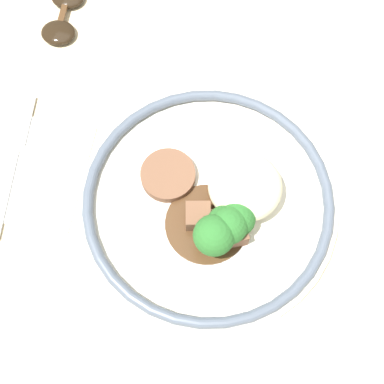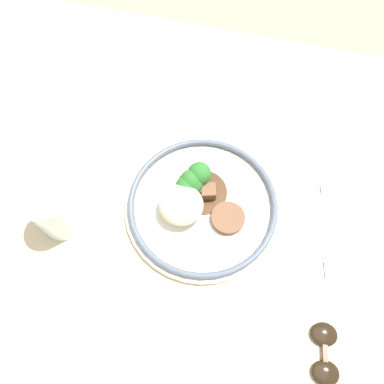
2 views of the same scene
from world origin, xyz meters
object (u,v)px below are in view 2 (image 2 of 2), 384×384
juice_glass (55,213)px  fork (327,236)px  sunglasses (325,353)px  plate (200,202)px  knife (185,321)px  spoon (59,178)px

juice_glass → fork: bearing=-169.8°
juice_glass → sunglasses: 0.50m
juice_glass → plate: bearing=-159.1°
juice_glass → sunglasses: bearing=167.1°
plate → juice_glass: size_ratio=2.62×
plate → juice_glass: bearing=20.9°
juice_glass → knife: bearing=155.8°
plate → spoon: 0.28m
plate → fork: (-0.24, 0.00, -0.01)m
knife → sunglasses: sunglasses is taller
knife → spoon: bearing=-21.9°
knife → sunglasses: bearing=-167.6°
spoon → sunglasses: (-0.52, 0.19, 0.00)m
fork → spoon: (0.51, 0.00, -0.00)m
fork → knife: (0.21, 0.20, -0.00)m
juice_glass → knife: 0.28m
spoon → knife: bearing=140.7°
plate → spoon: (0.28, 0.01, -0.02)m
juice_glass → fork: (-0.47, -0.08, -0.05)m
plate → sunglasses: (-0.25, 0.20, -0.01)m
fork → knife: bearing=-56.9°
juice_glass → knife: juice_glass is taller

